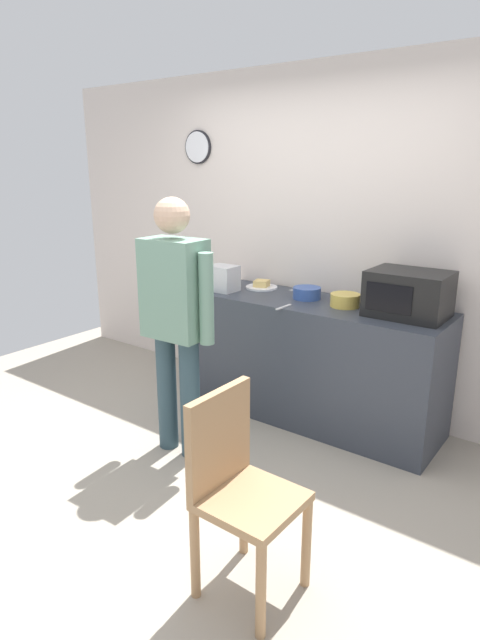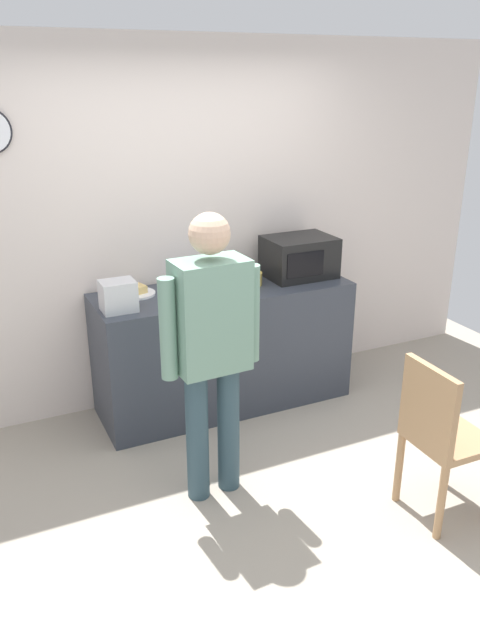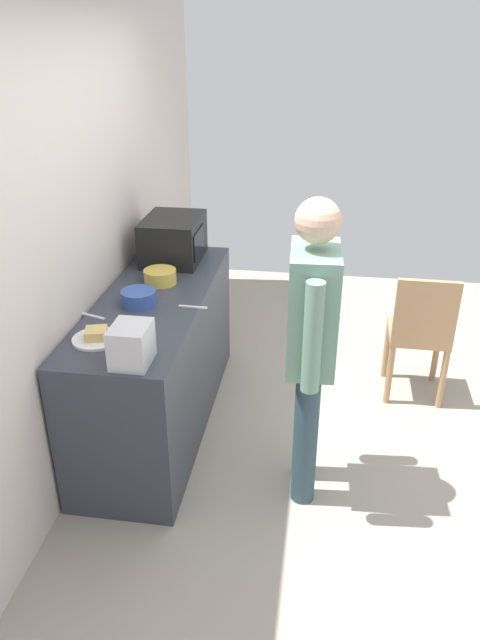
{
  "view_description": "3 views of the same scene",
  "coord_description": "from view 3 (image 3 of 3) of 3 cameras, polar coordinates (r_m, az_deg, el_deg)",
  "views": [
    {
      "loc": [
        1.96,
        -2.08,
        1.87
      ],
      "look_at": [
        -0.1,
        0.7,
        0.85
      ],
      "focal_mm": 29.62,
      "sensor_mm": 36.0,
      "label": 1
    },
    {
      "loc": [
        -1.49,
        -2.67,
        2.34
      ],
      "look_at": [
        0.1,
        0.68,
        0.89
      ],
      "focal_mm": 35.3,
      "sensor_mm": 36.0,
      "label": 2
    },
    {
      "loc": [
        -2.97,
        0.22,
        2.39
      ],
      "look_at": [
        0.12,
        0.67,
        0.84
      ],
      "focal_mm": 33.39,
      "sensor_mm": 36.0,
      "label": 3
    }
  ],
  "objects": [
    {
      "name": "wooden_chair",
      "position": [
        4.22,
        16.88,
        -1.07
      ],
      "size": [
        0.41,
        0.41,
        0.94
      ],
      "color": "#A87F56",
      "rests_on": "ground_plane"
    },
    {
      "name": "toaster",
      "position": [
        2.9,
        -10.37,
        -2.33
      ],
      "size": [
        0.22,
        0.18,
        0.2
      ],
      "primitive_type": "cube",
      "color": "silver",
      "rests_on": "kitchen_counter"
    },
    {
      "name": "cereal_bowl",
      "position": [
        3.81,
        -7.66,
        4.15
      ],
      "size": [
        0.21,
        0.21,
        0.09
      ],
      "primitive_type": "cylinder",
      "color": "gold",
      "rests_on": "kitchen_counter"
    },
    {
      "name": "ground_plane",
      "position": [
        3.82,
        10.06,
        -12.84
      ],
      "size": [
        6.0,
        6.0,
        0.0
      ],
      "primitive_type": "plane",
      "color": "#9E9384"
    },
    {
      "name": "spoon_utensil",
      "position": [
        3.47,
        -4.54,
        1.26
      ],
      "size": [
        0.03,
        0.17,
        0.01
      ],
      "primitive_type": "cube",
      "rotation": [
        0.0,
        0.0,
        1.54
      ],
      "color": "silver",
      "rests_on": "kitchen_counter"
    },
    {
      "name": "back_wall",
      "position": [
        3.45,
        -15.83,
        7.02
      ],
      "size": [
        5.4,
        0.13,
        2.6
      ],
      "color": "silver",
      "rests_on": "ground_plane"
    },
    {
      "name": "sandwich_plate",
      "position": [
        3.18,
        -13.58,
        -1.57
      ],
      "size": [
        0.26,
        0.26,
        0.07
      ],
      "color": "white",
      "rests_on": "kitchen_counter"
    },
    {
      "name": "kitchen_counter",
      "position": [
        3.86,
        -7.84,
        -3.89
      ],
      "size": [
        1.85,
        0.62,
        0.91
      ],
      "primitive_type": "cube",
      "color": "#333842",
      "rests_on": "ground_plane"
    },
    {
      "name": "salad_bowl",
      "position": [
        3.54,
        -9.69,
        2.14
      ],
      "size": [
        0.21,
        0.21,
        0.09
      ],
      "primitive_type": "cylinder",
      "color": "#33519E",
      "rests_on": "kitchen_counter"
    },
    {
      "name": "microwave",
      "position": [
        4.17,
        -6.4,
        7.74
      ],
      "size": [
        0.5,
        0.39,
        0.3
      ],
      "color": "black",
      "rests_on": "kitchen_counter"
    },
    {
      "name": "person_standing",
      "position": [
        3.03,
        6.84,
        -1.38
      ],
      "size": [
        0.59,
        0.26,
        1.69
      ],
      "color": "#2D4551",
      "rests_on": "ground_plane"
    },
    {
      "name": "fork_utensil",
      "position": [
        3.45,
        -14.0,
        0.38
      ],
      "size": [
        0.07,
        0.17,
        0.01
      ],
      "primitive_type": "cube",
      "rotation": [
        0.0,
        0.0,
        1.24
      ],
      "color": "silver",
      "rests_on": "kitchen_counter"
    }
  ]
}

